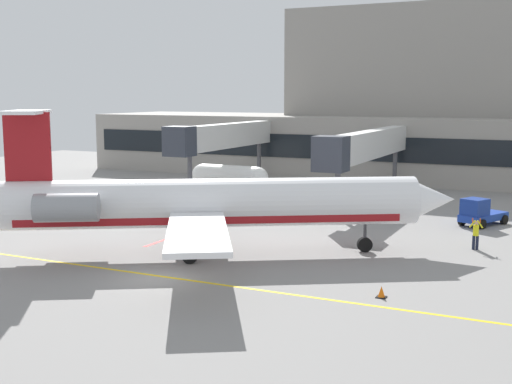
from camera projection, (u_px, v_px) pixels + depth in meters
The scene contains 12 objects.
ground at pixel (160, 279), 34.49m from camera, with size 120.00×120.00×0.11m.
terminal_building at pixel (383, 115), 77.52m from camera, with size 65.07×16.26×19.36m.
jet_bridge_west at pixel (366, 146), 57.76m from camera, with size 2.40×22.15×6.39m.
jet_bridge_east at pixel (221, 137), 65.72m from camera, with size 2.40×18.90×6.65m.
regional_jet at pixel (202, 203), 38.99m from camera, with size 27.20×20.79×8.56m.
baggage_tug at pixel (206, 202), 52.18m from camera, with size 4.26×2.47×2.44m.
pushback_tractor at pixel (480, 213), 48.23m from camera, with size 3.28×4.31×2.04m.
fuel_tank at pixel (229, 177), 65.24m from camera, with size 8.29×2.40×2.60m.
marshaller at pixel (476, 234), 40.77m from camera, with size 0.83×0.34×1.96m.
safety_cone_alpha at pixel (207, 222), 48.59m from camera, with size 0.47×0.47×0.55m.
safety_cone_bravo at pixel (381, 292), 31.23m from camera, with size 0.47×0.47×0.55m.
safety_cone_charlie at pixel (176, 214), 51.83m from camera, with size 0.47×0.47×0.55m.
Camera 1 is at (18.96, -28.02, 9.44)m, focal length 46.81 mm.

